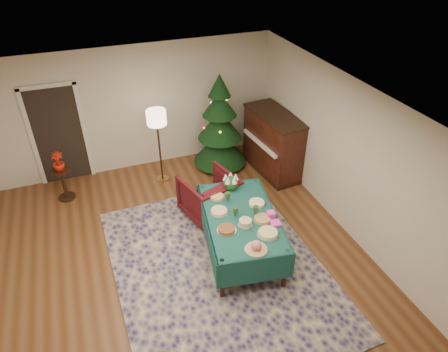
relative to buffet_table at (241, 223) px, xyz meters
name	(u,v)px	position (x,y,z in m)	size (l,w,h in m)	color
room_shell	(181,206)	(-1.00, -0.15, 0.73)	(7.00, 7.00, 7.00)	#593319
doorway	(58,133)	(-2.60, 3.34, 0.48)	(1.08, 0.04, 2.16)	black
rug	(218,268)	(-0.48, -0.25, -0.61)	(3.20, 4.20, 0.02)	#171347
buffet_table	(241,223)	(0.00, 0.00, 0.00)	(1.47, 2.14, 0.77)	black
platter_0	(256,247)	(-0.09, -0.79, 0.22)	(0.34, 0.34, 0.17)	silver
platter_1	(268,233)	(0.21, -0.56, 0.18)	(0.34, 0.34, 0.06)	silver
platter_2	(227,229)	(-0.34, -0.25, 0.18)	(0.31, 0.31, 0.05)	silver
platter_3	(245,223)	(-0.03, -0.24, 0.20)	(0.23, 0.23, 0.10)	silver
platter_4	(262,219)	(0.28, -0.21, 0.17)	(0.31, 0.31, 0.04)	silver
platter_5	(219,211)	(-0.30, 0.20, 0.18)	(0.31, 0.31, 0.05)	silver
platter_6	(257,203)	(0.37, 0.19, 0.17)	(0.30, 0.30, 0.04)	silver
platter_7	(217,197)	(-0.19, 0.58, 0.17)	(0.27, 0.27, 0.04)	silver
goblet_0	(228,197)	(-0.06, 0.43, 0.25)	(0.08, 0.08, 0.18)	#2D471E
goblet_1	(256,210)	(0.23, -0.07, 0.25)	(0.08, 0.08, 0.18)	#2D471E
goblet_2	(235,212)	(-0.09, 0.01, 0.25)	(0.08, 0.08, 0.18)	#2D471E
napkin_stack	(275,223)	(0.42, -0.38, 0.17)	(0.15, 0.15, 0.04)	#EF42C4
gift_box	(271,214)	(0.44, -0.20, 0.20)	(0.12, 0.12, 0.10)	#F243AC
centerpiece	(231,182)	(0.12, 0.76, 0.29)	(0.28, 0.28, 0.32)	#1E4C1E
armchair	(209,194)	(-0.16, 1.12, -0.15)	(0.90, 0.85, 0.93)	#480F13
floor_lamp	(157,122)	(-0.73, 2.58, 0.75)	(0.39, 0.39, 1.61)	#A57F3F
side_table	(64,185)	(-2.69, 2.62, -0.30)	(0.37, 0.37, 0.66)	black
potted_plant	(59,166)	(-2.69, 2.62, 0.15)	(0.22, 0.39, 0.22)	#B21E0C
christmas_tree	(220,127)	(0.64, 2.71, 0.34)	(1.50, 1.50, 2.14)	black
piano	(274,144)	(1.65, 2.10, 0.04)	(0.87, 1.62, 1.35)	black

